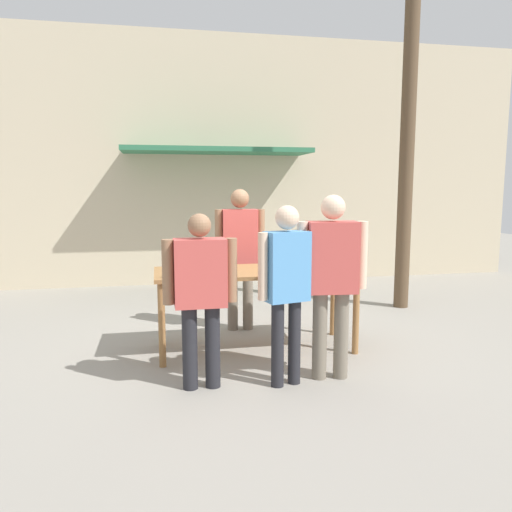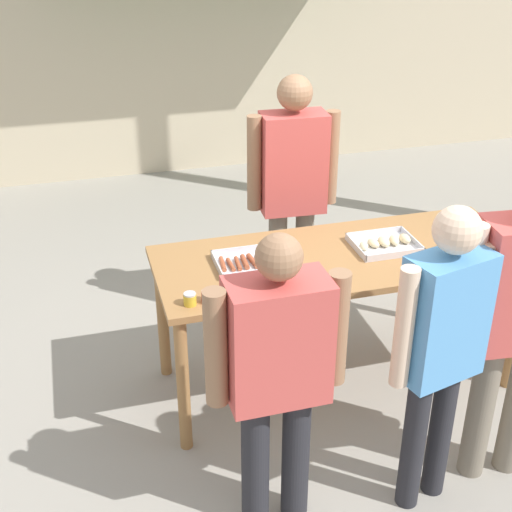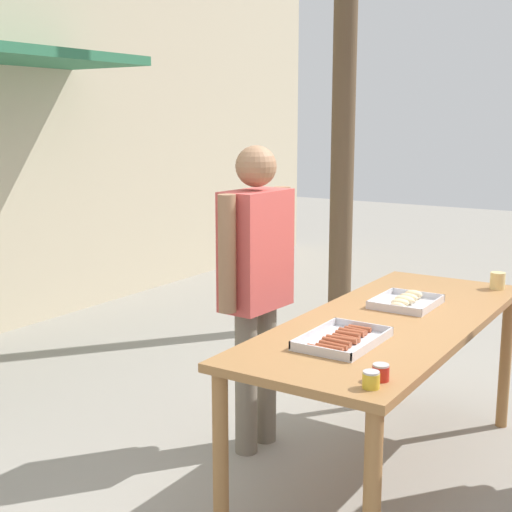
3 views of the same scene
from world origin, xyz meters
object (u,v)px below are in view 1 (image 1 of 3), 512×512
Objects in this scene: food_tray_buns at (281,267)px; condiment_jar_ketchup at (177,274)px; person_server_behind_table at (240,247)px; utility_pole at (409,89)px; beer_cup at (348,267)px; person_customer_holding_hotdog at (200,287)px; person_customer_waiting_in_line at (287,279)px; person_customer_with_cup at (332,272)px; condiment_jar_mustard at (168,274)px; food_tray_sausages at (209,269)px.

condiment_jar_ketchup reaches higher than food_tray_buns.
condiment_jar_ketchup is at bearing -163.69° from food_tray_buns.
food_tray_buns is 0.85m from person_server_behind_table.
person_server_behind_table is 3.40m from utility_pole.
person_server_behind_table is (-0.99, 1.09, 0.11)m from beer_cup.
person_customer_holding_hotdog is (0.18, -0.65, -0.01)m from condiment_jar_ketchup.
condiment_jar_ketchup is 0.04× the size of person_customer_waiting_in_line.
person_customer_with_cup is at bearing -68.74° from person_server_behind_table.
food_tray_sausages is at bearing 37.06° from condiment_jar_mustard.
condiment_jar_mustard is 0.04× the size of person_customer_waiting_in_line.
food_tray_sausages is at bearing -179.79° from food_tray_buns.
beer_cup is 1.76m from person_customer_holding_hotdog.
utility_pole is (3.20, 2.47, 2.25)m from person_customer_holding_hotdog.
utility_pole reaches higher than food_tray_buns.
person_customer_waiting_in_line is at bearing -82.98° from person_server_behind_table.
food_tray_buns is at bearing -146.40° from utility_pole.
condiment_jar_mustard is 4.51m from utility_pole.
person_server_behind_table is 1.02× the size of person_customer_with_cup.
person_server_behind_table is at bearing 58.62° from food_tray_sausages.
food_tray_sausages is 0.99m from person_customer_holding_hotdog.
beer_cup is 0.06× the size of person_server_behind_table.
condiment_jar_ketchup reaches higher than food_tray_sausages.
food_tray_sausages is at bearing 167.53° from beer_cup.
person_server_behind_table is (0.91, 1.10, 0.12)m from condiment_jar_mustard.
condiment_jar_mustard is at bearing -179.67° from beer_cup.
person_customer_waiting_in_line is at bearing -37.89° from condiment_jar_ketchup.
person_customer_waiting_in_line is at bearing -61.05° from food_tray_sausages.
person_customer_waiting_in_line is at bearing -101.43° from food_tray_buns.
food_tray_buns is 1.38m from person_customer_holding_hotdog.
food_tray_buns is (0.80, 0.00, 0.01)m from food_tray_sausages.
person_customer_holding_hotdog reaches higher than condiment_jar_mustard.
beer_cup is 0.06× the size of person_customer_with_cup.
person_customer_waiting_in_line is at bearing 173.37° from person_customer_holding_hotdog.
person_customer_holding_hotdog is 0.91× the size of person_customer_with_cup.
condiment_jar_mustard is at bearing -49.21° from person_customer_waiting_in_line.
person_customer_holding_hotdog is (-0.97, -0.98, 0.00)m from food_tray_buns.
person_customer_waiting_in_line is at bearing 15.62° from person_customer_with_cup.
condiment_jar_ketchup is 0.01× the size of utility_pole.
person_customer_holding_hotdog is at bearing 5.65° from person_customer_with_cup.
person_customer_with_cup is at bearing -76.62° from food_tray_buns.
person_customer_holding_hotdog is (-0.17, -0.98, 0.01)m from food_tray_sausages.
food_tray_sausages is 0.26× the size of person_server_behind_table.
person_customer_with_cup is at bearing 179.30° from person_customer_holding_hotdog.
person_customer_holding_hotdog is (0.27, -0.65, -0.01)m from condiment_jar_mustard.
food_tray_sausages is 4.52× the size of beer_cup.
beer_cup is at bearing 0.33° from condiment_jar_mustard.
beer_cup is at bearing -44.51° from person_server_behind_table.
person_customer_waiting_in_line is (1.03, -0.73, 0.05)m from condiment_jar_mustard.
food_tray_buns is 1.09m from person_customer_waiting_in_line.
person_customer_waiting_in_line is (0.12, -1.83, -0.07)m from person_server_behind_table.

